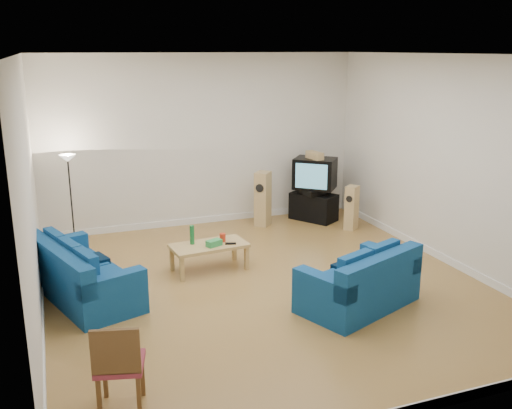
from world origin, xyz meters
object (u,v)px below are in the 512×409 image
object	(u,v)px
coffee_table	(209,248)
tv_stand	(314,207)
sofa_loveseat	(361,286)
sofa_three_seat	(80,278)
television	(315,173)

from	to	relation	value
coffee_table	tv_stand	world-z (taller)	tv_stand
sofa_loveseat	tv_stand	xyz separation A→B (m)	(1.16, 3.78, -0.03)
tv_stand	sofa_three_seat	bearing A→B (deg)	-97.24
sofa_three_seat	sofa_loveseat	xyz separation A→B (m)	(3.41, -1.58, 0.01)
sofa_three_seat	television	bearing A→B (deg)	96.90
sofa_three_seat	sofa_loveseat	distance (m)	3.76
sofa_three_seat	tv_stand	size ratio (longest dim) A/B	2.52
coffee_table	television	world-z (taller)	television
coffee_table	television	size ratio (longest dim) A/B	1.25
sofa_loveseat	coffee_table	world-z (taller)	sofa_loveseat
sofa_three_seat	sofa_loveseat	size ratio (longest dim) A/B	1.22
sofa_three_seat	tv_stand	xyz separation A→B (m)	(4.56, 2.20, -0.02)
sofa_three_seat	television	xyz separation A→B (m)	(4.57, 2.20, 0.64)
coffee_table	television	xyz separation A→B (m)	(2.66, 1.84, 0.57)
sofa_three_seat	sofa_loveseat	world-z (taller)	sofa_loveseat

